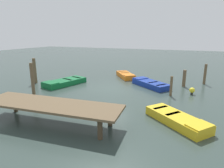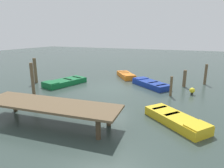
# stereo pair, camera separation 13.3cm
# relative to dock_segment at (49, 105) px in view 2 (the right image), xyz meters

# --- Properties ---
(ground_plane) EXTENTS (80.00, 80.00, 0.00)m
(ground_plane) POSITION_rel_dock_segment_xyz_m (-0.27, -6.38, -0.85)
(ground_plane) COLOR #33423D
(dock_segment) EXTENTS (6.63, 2.35, 0.95)m
(dock_segment) POSITION_rel_dock_segment_xyz_m (0.00, 0.00, 0.00)
(dock_segment) COLOR brown
(dock_segment) RESTS_ON ground_plane
(rowboat_blue) EXTENTS (3.29, 2.89, 0.46)m
(rowboat_blue) POSITION_rel_dock_segment_xyz_m (-2.78, -8.10, -0.63)
(rowboat_blue) COLOR navy
(rowboat_blue) RESTS_ON ground_plane
(rowboat_orange) EXTENTS (2.55, 2.92, 0.46)m
(rowboat_orange) POSITION_rel_dock_segment_xyz_m (0.06, -10.42, -0.63)
(rowboat_orange) COLOR orange
(rowboat_orange) RESTS_ON ground_plane
(rowboat_yellow) EXTENTS (3.07, 2.77, 0.46)m
(rowboat_yellow) POSITION_rel_dock_segment_xyz_m (-5.24, -2.19, -0.63)
(rowboat_yellow) COLOR gold
(rowboat_yellow) RESTS_ON ground_plane
(rowboat_green) EXTENTS (2.25, 3.68, 0.46)m
(rowboat_green) POSITION_rel_dock_segment_xyz_m (3.67, -5.93, -0.63)
(rowboat_green) COLOR #0F602D
(rowboat_green) RESTS_ON ground_plane
(mooring_piling_near_right) EXTENTS (0.25, 0.25, 2.05)m
(mooring_piling_near_right) POSITION_rel_dock_segment_xyz_m (6.26, -5.49, 0.18)
(mooring_piling_near_right) COLOR brown
(mooring_piling_near_right) RESTS_ON ground_plane
(mooring_piling_near_left) EXTENTS (0.21, 0.21, 1.64)m
(mooring_piling_near_left) POSITION_rel_dock_segment_xyz_m (-6.63, -10.55, -0.03)
(mooring_piling_near_left) COLOR brown
(mooring_piling_near_left) RESTS_ON ground_plane
(mooring_piling_mid_left) EXTENTS (0.17, 0.17, 1.32)m
(mooring_piling_mid_left) POSITION_rel_dock_segment_xyz_m (-4.49, -6.29, -0.19)
(mooring_piling_mid_left) COLOR brown
(mooring_piling_mid_left) RESTS_ON ground_plane
(mooring_piling_far_right) EXTENTS (0.21, 0.21, 2.17)m
(mooring_piling_far_right) POSITION_rel_dock_segment_xyz_m (3.79, -2.78, 0.24)
(mooring_piling_far_right) COLOR brown
(mooring_piling_far_right) RESTS_ON ground_plane
(mooring_piling_mid_right) EXTENTS (0.25, 0.25, 1.29)m
(mooring_piling_mid_right) POSITION_rel_dock_segment_xyz_m (-5.15, -9.14, -0.21)
(mooring_piling_mid_right) COLOR brown
(mooring_piling_mid_right) RESTS_ON ground_plane
(marker_buoy) EXTENTS (0.36, 0.36, 0.48)m
(marker_buoy) POSITION_rel_dock_segment_xyz_m (-5.78, -7.14, -0.56)
(marker_buoy) COLOR #262626
(marker_buoy) RESTS_ON ground_plane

